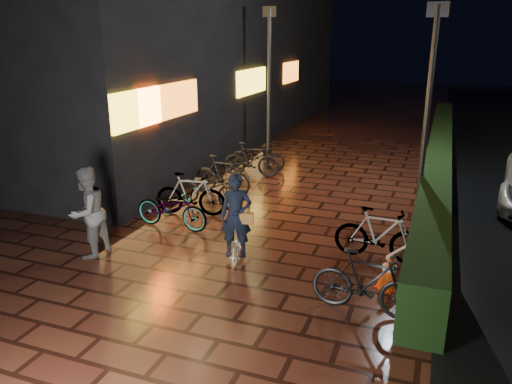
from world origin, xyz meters
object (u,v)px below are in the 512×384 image
at_px(bystander_person, 87,212).
at_px(cart_assembly, 436,178).
at_px(traffic_barrier, 406,261).
at_px(cyclist, 237,229).

xyz_separation_m(bystander_person, cart_assembly, (6.39, 6.51, -0.40)).
xyz_separation_m(traffic_barrier, cart_assembly, (0.35, 5.25, 0.20)).
bearing_deg(cart_assembly, cyclist, -121.84).
bearing_deg(bystander_person, traffic_barrier, 105.68).
relative_size(bystander_person, traffic_barrier, 1.19).
height_order(bystander_person, traffic_barrier, bystander_person).
bearing_deg(traffic_barrier, bystander_person, -168.22).
height_order(cyclist, cart_assembly, cyclist).
distance_m(bystander_person, cart_assembly, 9.13).
distance_m(cyclist, cart_assembly, 6.70).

